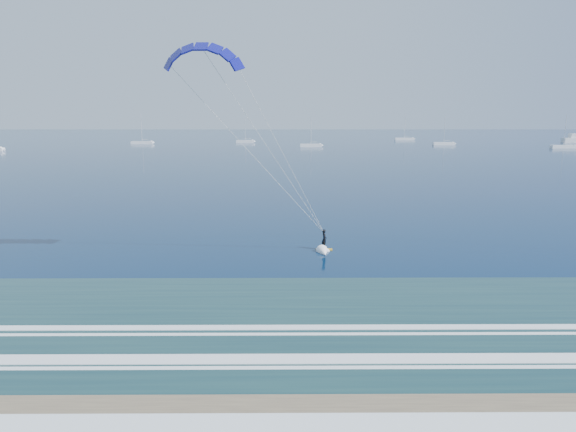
% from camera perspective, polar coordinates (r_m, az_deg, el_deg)
% --- Properties ---
extents(ground, '(900.00, 900.00, 0.00)m').
position_cam_1_polar(ground, '(23.25, -13.92, -21.42)').
color(ground, '#082748').
rests_on(ground, ground).
extents(kitesurfer_rig, '(14.91, 8.24, 18.88)m').
position_cam_1_polar(kitesurfer_rig, '(43.38, -2.23, 7.53)').
color(kitesurfer_rig, gold).
rests_on(kitesurfer_rig, ground).
extents(sailboat_1, '(9.52, 2.40, 12.96)m').
position_cam_1_polar(sailboat_1, '(236.43, -15.89, 7.86)').
color(sailboat_1, white).
rests_on(sailboat_1, ground).
extents(sailboat_2, '(8.20, 2.40, 11.13)m').
position_cam_1_polar(sailboat_2, '(239.20, -4.77, 8.27)').
color(sailboat_2, white).
rests_on(sailboat_2, ground).
extents(sailboat_3, '(8.59, 2.40, 11.94)m').
position_cam_1_polar(sailboat_3, '(207.10, 2.57, 7.87)').
color(sailboat_3, white).
rests_on(sailboat_3, ground).
extents(sailboat_4, '(9.67, 2.40, 13.01)m').
position_cam_1_polar(sailboat_4, '(270.35, 12.81, 8.36)').
color(sailboat_4, white).
rests_on(sailboat_4, ground).
extents(sailboat_5, '(9.13, 2.40, 12.41)m').
position_cam_1_polar(sailboat_5, '(229.31, 16.92, 7.72)').
color(sailboat_5, white).
rests_on(sailboat_5, ground).
extents(sailboat_6, '(9.53, 2.40, 12.80)m').
position_cam_1_polar(sailboat_6, '(224.60, 28.29, 6.82)').
color(sailboat_6, white).
rests_on(sailboat_6, ground).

